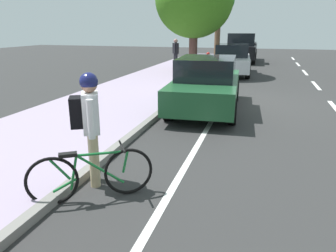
% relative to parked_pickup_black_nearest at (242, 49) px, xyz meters
% --- Properties ---
extents(ground, '(57.59, 57.59, 0.00)m').
position_rel_parked_pickup_black_nearest_xyz_m(ground, '(-0.65, 13.34, -0.90)').
color(ground, '#2F2F2F').
extents(sidewalk, '(3.55, 35.99, 0.13)m').
position_rel_parked_pickup_black_nearest_xyz_m(sidewalk, '(2.97, 13.34, -0.84)').
color(sidewalk, '#A08FA8').
rests_on(sidewalk, ground).
extents(curb_edge, '(0.16, 35.99, 0.13)m').
position_rel_parked_pickup_black_nearest_xyz_m(curb_edge, '(1.11, 13.34, -0.84)').
color(curb_edge, gray).
rests_on(curb_edge, ground).
extents(lane_stripe_centre, '(0.14, 35.80, 0.01)m').
position_rel_parked_pickup_black_nearest_xyz_m(lane_stripe_centre, '(-3.72, 13.25, -0.90)').
color(lane_stripe_centre, white).
rests_on(lane_stripe_centre, ground).
extents(lane_stripe_bike_edge, '(0.12, 35.99, 0.01)m').
position_rel_parked_pickup_black_nearest_xyz_m(lane_stripe_bike_edge, '(-0.36, 13.34, -0.90)').
color(lane_stripe_bike_edge, white).
rests_on(lane_stripe_bike_edge, ground).
extents(parked_pickup_black_nearest, '(2.06, 5.32, 1.95)m').
position_rel_parked_pickup_black_nearest_xyz_m(parked_pickup_black_nearest, '(0.00, 0.00, 0.00)').
color(parked_pickup_black_nearest, black).
rests_on(parked_pickup_black_nearest, ground).
extents(parked_sedan_silver_second, '(2.05, 4.50, 1.52)m').
position_rel_parked_pickup_black_nearest_xyz_m(parked_sedan_silver_second, '(0.03, 6.66, -0.15)').
color(parked_sedan_silver_second, '#B7BABF').
rests_on(parked_sedan_silver_second, ground).
extents(parked_sedan_green_mid, '(2.03, 4.50, 1.52)m').
position_rel_parked_pickup_black_nearest_xyz_m(parked_sedan_green_mid, '(0.01, 14.41, -0.15)').
color(parked_sedan_green_mid, '#1E512D').
rests_on(parked_sedan_green_mid, ground).
extents(bicycle_at_curb, '(1.48, 1.00, 0.76)m').
position_rel_parked_pickup_black_nearest_xyz_m(bicycle_at_curb, '(0.65, 20.01, -0.53)').
color(bicycle_at_curb, black).
rests_on(bicycle_at_curb, ground).
extents(cyclist_with_backpack, '(0.52, 0.56, 1.72)m').
position_rel_parked_pickup_black_nearest_xyz_m(cyclist_with_backpack, '(0.87, 19.58, 0.15)').
color(cyclist_with_backpack, '#C6B284').
rests_on(cyclist_with_backpack, ground).
extents(street_tree_near_cyclist, '(2.26, 2.26, 5.21)m').
position_rel_parked_pickup_black_nearest_xyz_m(street_tree_near_cyclist, '(1.93, -1.42, 3.20)').
color(street_tree_near_cyclist, brown).
rests_on(street_tree_near_cyclist, sidewalk).
extents(pedestrian_on_phone, '(0.41, 0.52, 1.59)m').
position_rel_parked_pickup_black_nearest_xyz_m(pedestrian_on_phone, '(3.22, 5.83, 0.12)').
color(pedestrian_on_phone, black).
rests_on(pedestrian_on_phone, sidewalk).
extents(fire_hydrant, '(0.22, 0.22, 0.84)m').
position_rel_parked_pickup_black_nearest_xyz_m(fire_hydrant, '(1.54, 4.89, -0.35)').
color(fire_hydrant, red).
rests_on(fire_hydrant, sidewalk).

